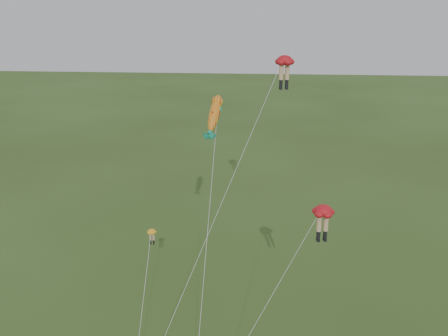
{
  "coord_description": "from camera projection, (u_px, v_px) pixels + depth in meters",
  "views": [
    {
      "loc": [
        4.5,
        -29.72,
        25.34
      ],
      "look_at": [
        1.71,
        6.0,
        13.17
      ],
      "focal_mm": 40.0,
      "sensor_mm": 36.0,
      "label": 1
    }
  ],
  "objects": [
    {
      "name": "legs_kite_red_mid",
      "position": [
        322.0,
        215.0,
        33.97
      ],
      "size": [
        7.31,
        3.82,
        12.1
      ],
      "rotation": [
        0.0,
        0.0,
        0.21
      ],
      "color": "#B4121A",
      "rests_on": "ground"
    },
    {
      "name": "legs_kite_yellow",
      "position": [
        150.0,
        245.0,
        37.75
      ],
      "size": [
        0.9,
        8.85,
        8.68
      ],
      "rotation": [
        0.0,
        0.0,
        0.19
      ],
      "color": "gold",
      "rests_on": "ground"
    },
    {
      "name": "legs_kite_red_high",
      "position": [
        283.0,
        66.0,
        40.17
      ],
      "size": [
        10.2,
        12.27,
        21.07
      ],
      "rotation": [
        0.0,
        0.0,
        0.23
      ],
      "color": "#B4121A",
      "rests_on": "ground"
    },
    {
      "name": "fish_kite",
      "position": [
        214.0,
        115.0,
        37.24
      ],
      "size": [
        1.51,
        11.06,
        18.74
      ],
      "rotation": [
        0.86,
        0.0,
        -0.23
      ],
      "color": "gold",
      "rests_on": "ground"
    }
  ]
}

